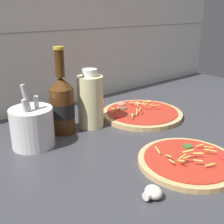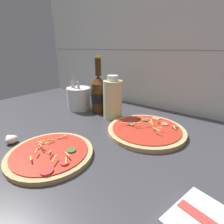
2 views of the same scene
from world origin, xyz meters
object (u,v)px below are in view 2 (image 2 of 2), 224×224
Objects in this scene: beer_bottle at (99,94)px; mushroom_left at (11,139)px; utensil_crock at (79,98)px; pizza_far at (146,130)px; oil_bottle at (113,99)px; pizza_near at (51,154)px.

mushroom_left is (-3.24, -38.49, -7.54)cm from beer_bottle.
mushroom_left is 36.93cm from utensil_crock.
mushroom_left is 0.22× the size of utensil_crock.
pizza_far is at bearing -4.94° from utensil_crock.
oil_bottle is 39.60cm from mushroom_left.
pizza_far is 38.60cm from utensil_crock.
oil_bottle is 1.03× the size of utensil_crock.
pizza_near is at bearing -70.08° from beer_bottle.
oil_bottle is (9.04, -1.50, -0.54)cm from beer_bottle.
utensil_crock is (-23.59, 32.68, 4.65)cm from pizza_near.
oil_bottle reaches higher than pizza_near.
oil_bottle is at bearing 96.31° from pizza_near.
pizza_far is at bearing -12.13° from beer_bottle.
utensil_crock is (-38.19, 3.30, 4.53)cm from pizza_far.
pizza_far reaches higher than pizza_near.
pizza_near is 34.79cm from oil_bottle.
pizza_near is 32.81cm from pizza_far.
beer_bottle reaches higher than oil_bottle.
oil_bottle reaches higher than utensil_crock.
pizza_near is 1.35× the size of utensil_crock.
utensil_crock is at bearing -176.89° from oil_bottle.
pizza_far is 1.51× the size of oil_bottle.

